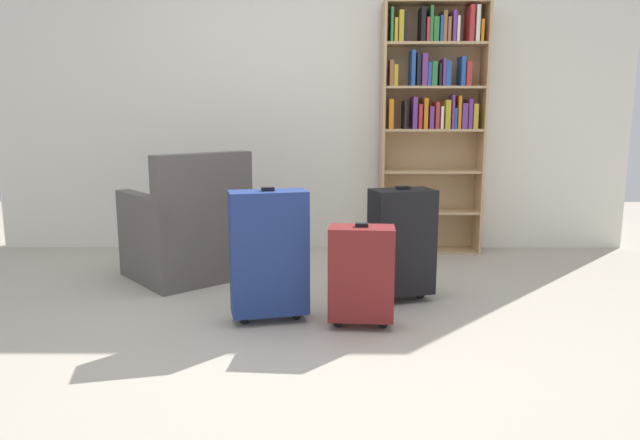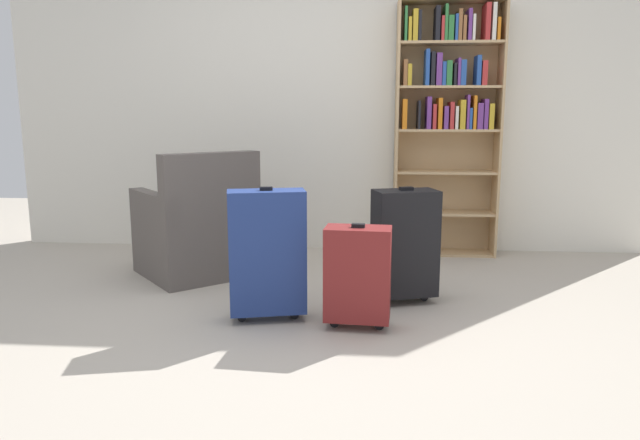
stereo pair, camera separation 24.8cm
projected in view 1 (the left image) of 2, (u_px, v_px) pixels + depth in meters
The scene contains 8 objects.
ground_plane at pixel (305, 335), 3.13m from camera, with size 9.41×9.41×0.00m, color #B2A899.
back_wall at pixel (312, 96), 4.97m from camera, with size 5.38×0.10×2.60m, color silver.
bookshelf at pixel (433, 108), 4.80m from camera, with size 0.83×0.26×2.02m.
armchair at pixel (188, 234), 4.17m from camera, with size 0.99×0.99×0.90m.
mug at pixel (265, 277), 4.05m from camera, with size 0.12×0.08×0.10m.
suitcase_dark_red at pixel (361, 273), 3.21m from camera, with size 0.37×0.22×0.58m.
suitcase_navy_blue at pixel (269, 253), 3.28m from camera, with size 0.46×0.29×0.76m.
suitcase_black at pixel (402, 242), 3.66m from camera, with size 0.43×0.32×0.72m.
Camera 1 is at (0.10, -2.96, 1.17)m, focal length 33.13 mm.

